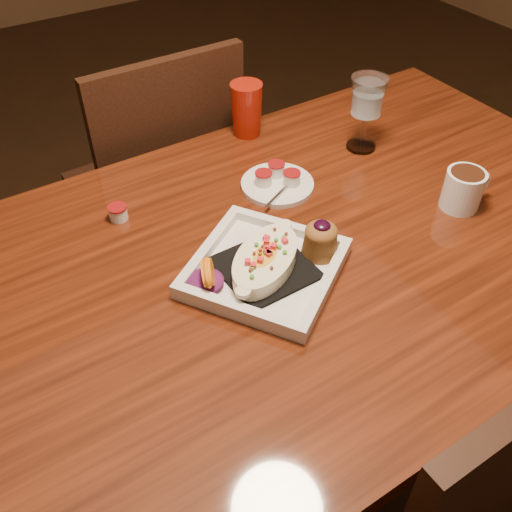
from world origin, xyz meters
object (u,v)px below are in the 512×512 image
table (290,284)px  plate (272,262)px  goblet (367,101)px  saucer (277,182)px  red_tumbler (247,109)px  coffee_mug (464,188)px  chair_far (161,187)px

table → plate: 0.14m
table → goblet: goblet is taller
saucer → red_tumbler: 0.24m
goblet → plate: bearing=-150.2°
table → saucer: (0.09, 0.18, 0.11)m
plate → coffee_mug: 0.44m
coffee_mug → goblet: 0.29m
red_tumbler → table: bearing=-110.4°
plate → goblet: size_ratio=1.98×
coffee_mug → plate: bearing=178.7°
saucer → goblet: bearing=5.6°
plate → coffee_mug: same height
chair_far → plate: size_ratio=2.73×
plate → saucer: plate is taller
chair_far → plate: bearing=84.2°
goblet → red_tumbler: goblet is taller
goblet → saucer: goblet is taller
red_tumbler → chair_far: bearing=123.0°
chair_far → goblet: bearing=128.5°
chair_far → plate: chair_far is taller
coffee_mug → saucer: bearing=142.3°
coffee_mug → goblet: goblet is taller
coffee_mug → red_tumbler: size_ratio=0.87×
chair_far → coffee_mug: chair_far is taller
goblet → saucer: size_ratio=1.11×
chair_far → red_tumbler: chair_far is taller
coffee_mug → chair_far: bearing=122.2°
plate → goblet: bearing=-3.4°
plate → red_tumbler: bearing=30.2°
plate → saucer: (0.15, 0.21, -0.01)m
red_tumbler → saucer: bearing=-105.5°
goblet → saucer: bearing=-174.4°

